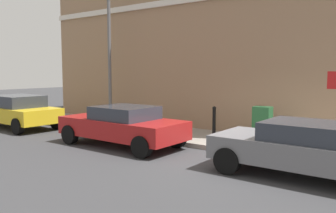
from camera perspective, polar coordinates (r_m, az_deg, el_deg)
name	(u,v)px	position (r m, az deg, el deg)	size (l,w,h in m)	color
ground	(233,161)	(9.82, 10.53, -8.63)	(80.00, 80.00, 0.00)	#38383A
sidewalk	(123,127)	(14.80, -7.25, -3.40)	(2.57, 30.00, 0.15)	gray
corner_building	(209,39)	(18.01, 6.66, 10.84)	(7.59, 13.76, 8.04)	#937256
car_grey	(305,148)	(8.63, 21.30, -6.27)	(1.89, 4.10, 1.28)	slate
car_red	(123,125)	(11.45, -7.39, -2.99)	(1.91, 4.27, 1.30)	maroon
car_yellow	(18,111)	(16.26, -23.17, -0.64)	(2.01, 4.18, 1.39)	gold
utility_cabinet	(262,126)	(11.64, 15.04, -3.04)	(0.46, 0.61, 1.15)	#1E4C28
bollard_near_cabinet	(214,120)	(12.50, 7.48, -2.18)	(0.14, 0.14, 1.04)	black
bollard_far_kerb	(146,120)	(12.51, -3.51, -2.13)	(0.14, 0.14, 1.04)	black
lamppost	(109,50)	(15.47, -9.48, 8.97)	(0.20, 0.44, 5.72)	#59595B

